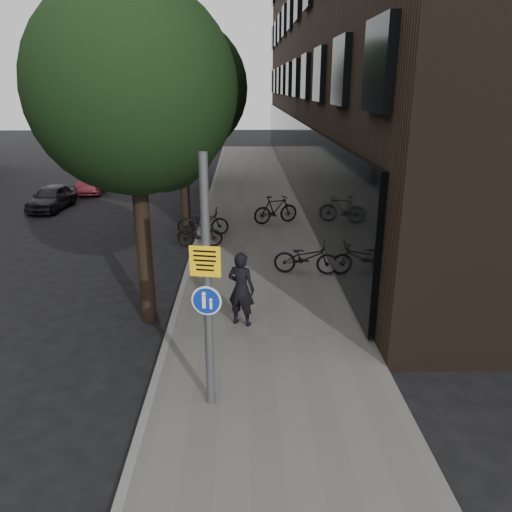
{
  "coord_description": "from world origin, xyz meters",
  "views": [
    {
      "loc": [
        -0.32,
        -6.5,
        5.36
      ],
      "look_at": [
        -0.05,
        3.33,
        2.0
      ],
      "focal_mm": 35.0,
      "sensor_mm": 36.0,
      "label": 1
    }
  ],
  "objects_px": {
    "pedestrian": "(241,289)",
    "parked_car_near": "(52,197)",
    "signpost": "(207,287)",
    "parked_bike_facade_near": "(306,257)"
  },
  "relations": [
    {
      "from": "pedestrian",
      "to": "parked_car_near",
      "type": "distance_m",
      "value": 14.91
    },
    {
      "from": "signpost",
      "to": "pedestrian",
      "type": "relative_size",
      "value": 2.46
    },
    {
      "from": "pedestrian",
      "to": "parked_bike_facade_near",
      "type": "bearing_deg",
      "value": -96.76
    },
    {
      "from": "pedestrian",
      "to": "parked_bike_facade_near",
      "type": "xyz_separation_m",
      "value": [
        1.89,
        3.26,
        -0.38
      ]
    },
    {
      "from": "signpost",
      "to": "parked_bike_facade_near",
      "type": "distance_m",
      "value": 6.93
    },
    {
      "from": "pedestrian",
      "to": "parked_car_near",
      "type": "relative_size",
      "value": 0.54
    },
    {
      "from": "signpost",
      "to": "parked_car_near",
      "type": "height_order",
      "value": "signpost"
    },
    {
      "from": "pedestrian",
      "to": "parked_bike_facade_near",
      "type": "distance_m",
      "value": 3.78
    },
    {
      "from": "parked_bike_facade_near",
      "to": "parked_car_near",
      "type": "xyz_separation_m",
      "value": [
        -10.55,
        8.87,
        -0.06
      ]
    },
    {
      "from": "parked_car_near",
      "to": "pedestrian",
      "type": "bearing_deg",
      "value": -49.44
    }
  ]
}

